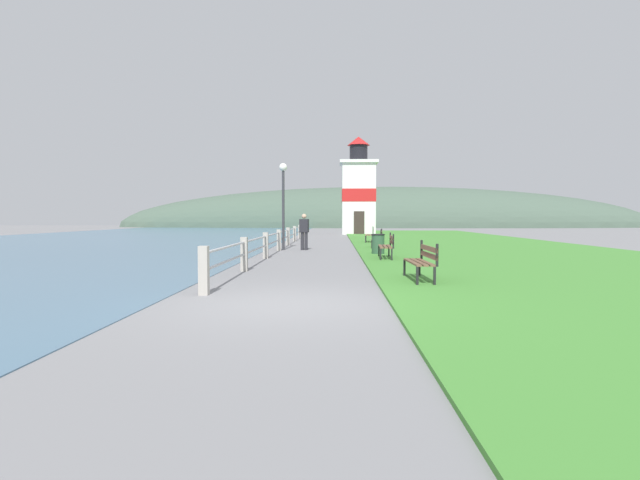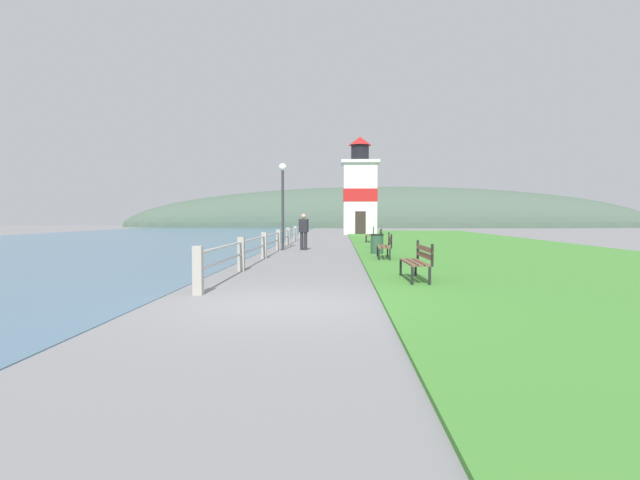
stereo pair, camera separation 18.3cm
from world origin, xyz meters
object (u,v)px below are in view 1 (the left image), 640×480
(person_strolling, at_px, (304,230))
(trash_bin, at_px, (378,244))
(lamp_post, at_px, (283,190))
(park_bench_near, at_px, (422,259))
(park_bench_far, at_px, (378,237))
(park_bench_midway, at_px, (388,245))
(lighthouse, at_px, (358,193))
(park_bench_by_lighthouse, at_px, (371,234))

(person_strolling, relative_size, trash_bin, 1.97)
(trash_bin, relative_size, lamp_post, 0.21)
(park_bench_near, relative_size, park_bench_far, 0.93)
(park_bench_midway, distance_m, person_strolling, 6.06)
(park_bench_midway, relative_size, lamp_post, 0.47)
(park_bench_far, relative_size, lamp_post, 0.47)
(lighthouse, distance_m, person_strolling, 21.79)
(park_bench_midway, distance_m, trash_bin, 2.13)
(park_bench_near, height_order, trash_bin, park_bench_near)
(park_bench_midway, height_order, lamp_post, lamp_post)
(park_bench_far, height_order, lighthouse, lighthouse)
(park_bench_by_lighthouse, relative_size, lighthouse, 0.22)
(lamp_post, bearing_deg, park_bench_far, 13.85)
(park_bench_near, xyz_separation_m, lighthouse, (-0.01, 32.55, 3.12))
(park_bench_midway, height_order, person_strolling, person_strolling)
(park_bench_by_lighthouse, bearing_deg, park_bench_midway, 93.17)
(park_bench_near, distance_m, park_bench_far, 12.33)
(lighthouse, height_order, person_strolling, lighthouse)
(park_bench_by_lighthouse, relative_size, lamp_post, 0.47)
(park_bench_near, xyz_separation_m, lamp_post, (-4.40, 11.23, 2.20))
(park_bench_midway, relative_size, park_bench_far, 0.99)
(park_bench_midway, height_order, park_bench_far, same)
(lighthouse, bearing_deg, park_bench_far, -89.87)
(person_strolling, bearing_deg, park_bench_by_lighthouse, -15.16)
(park_bench_near, relative_size, park_bench_midway, 0.94)
(park_bench_midway, distance_m, lighthouse, 26.61)
(lighthouse, xyz_separation_m, lamp_post, (-4.39, -21.32, -0.92))
(park_bench_near, distance_m, trash_bin, 8.25)
(park_bench_near, relative_size, park_bench_by_lighthouse, 0.93)
(park_bench_midway, relative_size, trash_bin, 2.21)
(lamp_post, bearing_deg, lighthouse, 78.36)
(park_bench_by_lighthouse, height_order, trash_bin, park_bench_by_lighthouse)
(park_bench_midway, xyz_separation_m, lighthouse, (0.16, 26.43, 3.12))
(park_bench_far, xyz_separation_m, park_bench_by_lighthouse, (-0.01, 5.20, 0.00))
(trash_bin, distance_m, lamp_post, 5.56)
(park_bench_by_lighthouse, xyz_separation_m, lamp_post, (-4.42, -6.29, 2.20))
(lighthouse, bearing_deg, park_bench_near, -89.98)
(lighthouse, height_order, trash_bin, lighthouse)
(park_bench_midway, height_order, trash_bin, park_bench_midway)
(park_bench_by_lighthouse, bearing_deg, trash_bin, 91.99)
(park_bench_far, height_order, park_bench_by_lighthouse, same)
(trash_bin, bearing_deg, lamp_post, 143.76)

